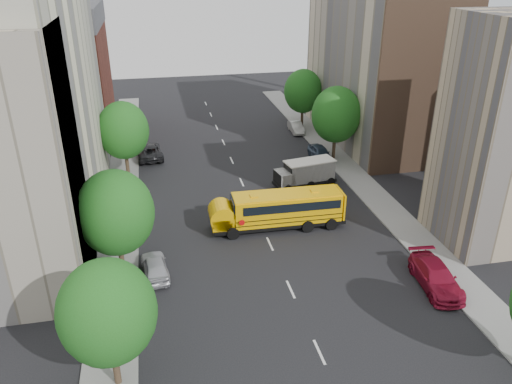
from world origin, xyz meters
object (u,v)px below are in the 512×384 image
object	(u,v)px
street_tree_0	(108,312)
street_tree_2	(123,130)
parked_car_1	(142,202)
parked_car_5	(296,127)
parked_car_3	(436,277)
street_tree_5	(303,91)
safari_truck	(305,173)
street_tree_1	(115,213)
parked_car_0	(155,266)
school_bus	(277,209)
parked_car_2	(149,151)
street_tree_4	(336,115)
parked_car_4	(320,153)

from	to	relation	value
street_tree_0	street_tree_2	distance (m)	28.00
parked_car_1	parked_car_5	xyz separation A→B (m)	(19.20, 17.68, -0.03)
parked_car_3	street_tree_2	bearing A→B (deg)	136.69
street_tree_5	safari_truck	size ratio (longest dim) A/B	1.20
street_tree_1	street_tree_2	bearing A→B (deg)	90.00
safari_truck	parked_car_0	distance (m)	19.15
safari_truck	school_bus	bearing A→B (deg)	-132.37
school_bus	parked_car_3	world-z (taller)	school_bus
street_tree_5	parked_car_0	world-z (taller)	street_tree_5
safari_truck	parked_car_3	distance (m)	18.01
street_tree_0	parked_car_2	size ratio (longest dim) A/B	1.30
parked_car_0	street_tree_1	bearing A→B (deg)	-16.03
street_tree_4	street_tree_5	world-z (taller)	street_tree_4
parked_car_3	parked_car_4	world-z (taller)	parked_car_3
street_tree_1	street_tree_5	bearing A→B (deg)	53.75
parked_car_0	safari_truck	bearing A→B (deg)	-145.94
street_tree_2	parked_car_2	xyz separation A→B (m)	(2.20, 4.75, -4.04)
street_tree_0	street_tree_1	xyz separation A→B (m)	(0.00, 10.00, 0.31)
parked_car_1	parked_car_3	size ratio (longest dim) A/B	0.76
parked_car_4	parked_car_0	bearing A→B (deg)	-137.22
parked_car_0	street_tree_2	bearing A→B (deg)	-89.10
street_tree_0	parked_car_3	size ratio (longest dim) A/B	1.35
street_tree_0	parked_car_1	size ratio (longest dim) A/B	1.76
school_bus	street_tree_1	bearing A→B (deg)	-158.48
street_tree_0	parked_car_3	world-z (taller)	street_tree_0
street_tree_0	street_tree_4	world-z (taller)	street_tree_4
school_bus	parked_car_4	size ratio (longest dim) A/B	2.52
street_tree_0	school_bus	size ratio (longest dim) A/B	0.68
street_tree_1	parked_car_1	bearing A→B (deg)	82.18
school_bus	parked_car_0	xyz separation A→B (m)	(-9.96, -4.88, -1.00)
street_tree_2	school_bus	xyz separation A→B (m)	(12.16, -13.51, -3.11)
street_tree_2	parked_car_2	distance (m)	6.61
street_tree_0	street_tree_1	bearing A→B (deg)	90.00
parked_car_1	parked_car_3	distance (m)	24.92
school_bus	parked_car_2	bearing A→B (deg)	119.87
street_tree_1	parked_car_5	distance (m)	34.92
safari_truck	parked_car_1	xyz separation A→B (m)	(-15.47, -1.71, -0.67)
street_tree_1	parked_car_4	xyz separation A→B (m)	(20.60, 18.39, -4.21)
street_tree_1	safari_truck	world-z (taller)	street_tree_1
street_tree_5	parked_car_4	world-z (taller)	street_tree_5
safari_truck	parked_car_2	size ratio (longest dim) A/B	1.10
street_tree_4	parked_car_0	size ratio (longest dim) A/B	1.93
street_tree_2	street_tree_5	bearing A→B (deg)	28.61
school_bus	parked_car_5	xyz separation A→B (m)	(8.44, 23.38, -1.06)
parked_car_0	parked_car_3	distance (m)	19.15
school_bus	parked_car_2	world-z (taller)	school_bus
safari_truck	parked_car_4	distance (m)	7.51
street_tree_5	school_bus	distance (m)	27.50
street_tree_0	street_tree_5	bearing A→B (deg)	61.19
street_tree_4	safari_truck	distance (m)	8.79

